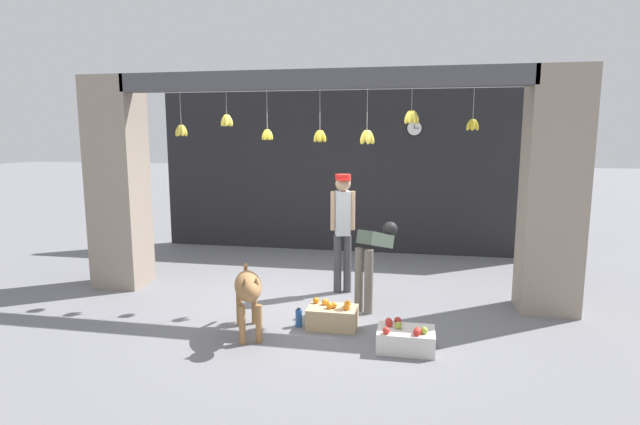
# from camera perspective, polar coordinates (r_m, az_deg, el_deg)

# --- Properties ---
(ground_plane) EXTENTS (60.00, 60.00, 0.00)m
(ground_plane) POSITION_cam_1_polar(r_m,az_deg,el_deg) (6.74, -0.74, -10.30)
(ground_plane) COLOR slate
(shop_back_wall) EXTENTS (7.21, 0.12, 3.03)m
(shop_back_wall) POSITION_cam_1_polar(r_m,az_deg,el_deg) (9.47, 3.02, 4.62)
(shop_back_wall) COLOR #232326
(shop_back_wall) RESTS_ON ground_plane
(shop_pillar_left) EXTENTS (0.70, 0.60, 3.03)m
(shop_pillar_left) POSITION_cam_1_polar(r_m,az_deg,el_deg) (7.82, -22.07, 3.08)
(shop_pillar_left) COLOR gray
(shop_pillar_left) RESTS_ON ground_plane
(shop_pillar_right) EXTENTS (0.70, 0.60, 3.03)m
(shop_pillar_right) POSITION_cam_1_polar(r_m,az_deg,el_deg) (6.79, 25.07, 2.10)
(shop_pillar_right) COLOR gray
(shop_pillar_right) RESTS_ON ground_plane
(storefront_awning) EXTENTS (5.31, 0.28, 0.94)m
(storefront_awning) POSITION_cam_1_polar(r_m,az_deg,el_deg) (6.52, -0.58, 14.57)
(storefront_awning) COLOR #4C4C51
(dog) EXTENTS (0.58, 1.02, 0.77)m
(dog) POSITION_cam_1_polar(r_m,az_deg,el_deg) (5.62, -8.19, -8.67)
(dog) COLOR #9E7042
(dog) RESTS_ON ground_plane
(shopkeeper) EXTENTS (0.33, 0.29, 1.68)m
(shopkeeper) POSITION_cam_1_polar(r_m,az_deg,el_deg) (6.96, 2.62, -1.24)
(shopkeeper) COLOR #424247
(shopkeeper) RESTS_ON ground_plane
(worker_stooping) EXTENTS (0.50, 0.78, 1.07)m
(worker_stooping) POSITION_cam_1_polar(r_m,az_deg,el_deg) (6.42, 6.12, -4.72)
(worker_stooping) COLOR #6B665B
(worker_stooping) RESTS_ON ground_plane
(fruit_crate_oranges) EXTENTS (0.57, 0.36, 0.31)m
(fruit_crate_oranges) POSITION_cam_1_polar(r_m,az_deg,el_deg) (5.90, 1.44, -11.79)
(fruit_crate_oranges) COLOR tan
(fruit_crate_oranges) RESTS_ON ground_plane
(fruit_crate_apples) EXTENTS (0.59, 0.41, 0.29)m
(fruit_crate_apples) POSITION_cam_1_polar(r_m,az_deg,el_deg) (5.42, 9.75, -14.02)
(fruit_crate_apples) COLOR silver
(fruit_crate_apples) RESTS_ON ground_plane
(water_bottle) EXTENTS (0.08, 0.08, 0.22)m
(water_bottle) POSITION_cam_1_polar(r_m,az_deg,el_deg) (5.95, -2.44, -11.94)
(water_bottle) COLOR #2D60AD
(water_bottle) RESTS_ON ground_plane
(wall_clock) EXTENTS (0.27, 0.03, 0.27)m
(wall_clock) POSITION_cam_1_polar(r_m,az_deg,el_deg) (9.29, 10.74, 9.45)
(wall_clock) COLOR black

